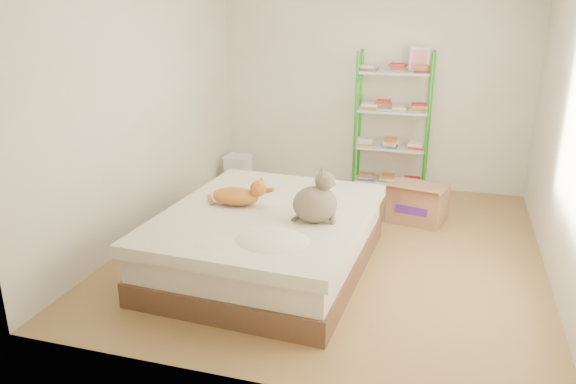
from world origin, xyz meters
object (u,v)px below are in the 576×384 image
at_px(orange_cat, 235,194).
at_px(shelf_unit, 393,124).
at_px(bed, 267,240).
at_px(cardboard_box, 418,203).
at_px(grey_cat, 315,196).
at_px(white_bin, 238,169).

distance_m(orange_cat, shelf_unit, 2.63).
height_order(bed, cardboard_box, bed).
bearing_deg(grey_cat, bed, 58.12).
relative_size(orange_cat, shelf_unit, 0.29).
bearing_deg(bed, white_bin, 120.19).
bearing_deg(shelf_unit, bed, -107.53).
height_order(cardboard_box, white_bin, cardboard_box).
bearing_deg(grey_cat, cardboard_box, -40.98).
height_order(bed, white_bin, bed).
distance_m(bed, white_bin, 2.47).
bearing_deg(grey_cat, white_bin, 17.41).
xyz_separation_m(bed, white_bin, (-1.13, 2.20, -0.08)).
bearing_deg(grey_cat, shelf_unit, -24.12).
bearing_deg(cardboard_box, orange_cat, -123.11).
relative_size(orange_cat, grey_cat, 1.12).
relative_size(bed, grey_cat, 4.94).
height_order(grey_cat, cardboard_box, grey_cat).
bearing_deg(bed, shelf_unit, 75.38).
distance_m(grey_cat, cardboard_box, 1.88).
bearing_deg(shelf_unit, cardboard_box, -66.33).
bearing_deg(white_bin, shelf_unit, 7.72).
bearing_deg(white_bin, grey_cat, -55.61).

